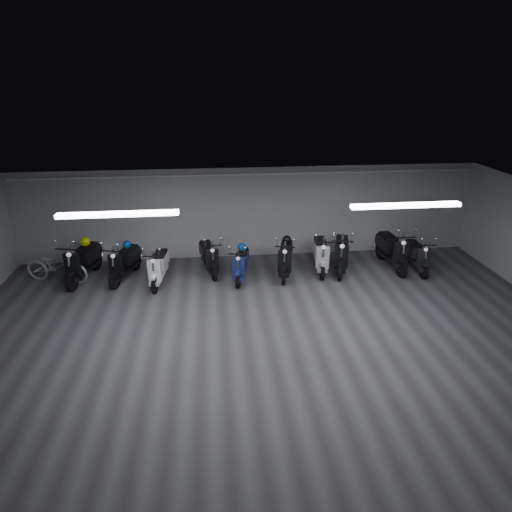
{
  "coord_description": "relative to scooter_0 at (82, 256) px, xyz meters",
  "views": [
    {
      "loc": [
        -1.08,
        -7.32,
        5.32
      ],
      "look_at": [
        -0.07,
        2.5,
        1.05
      ],
      "focal_mm": 29.59,
      "sensor_mm": 36.0,
      "label": 1
    }
  ],
  "objects": [
    {
      "name": "floor",
      "position": [
        4.75,
        -3.74,
        -0.74
      ],
      "size": [
        14.0,
        10.0,
        0.01
      ],
      "primitive_type": "cube",
      "color": "#3E3D40",
      "rests_on": "ground"
    },
    {
      "name": "ceiling",
      "position": [
        4.75,
        -3.74,
        2.07
      ],
      "size": [
        14.0,
        10.0,
        0.01
      ],
      "primitive_type": "cube",
      "color": "gray",
      "rests_on": "ground"
    },
    {
      "name": "back_wall",
      "position": [
        4.75,
        1.26,
        0.67
      ],
      "size": [
        14.0,
        0.01,
        2.8
      ],
      "primitive_type": "cube",
      "color": "#A1A1A4",
      "rests_on": "ground"
    },
    {
      "name": "fluor_strip_left",
      "position": [
        1.75,
        -2.74,
        2.01
      ],
      "size": [
        2.4,
        0.18,
        0.08
      ],
      "primitive_type": "cube",
      "color": "white",
      "rests_on": "ceiling"
    },
    {
      "name": "fluor_strip_right",
      "position": [
        7.75,
        -2.74,
        2.01
      ],
      "size": [
        2.4,
        0.18,
        0.08
      ],
      "primitive_type": "cube",
      "color": "white",
      "rests_on": "ceiling"
    },
    {
      "name": "conduit",
      "position": [
        4.75,
        1.18,
        1.89
      ],
      "size": [
        13.6,
        0.05,
        0.05
      ],
      "primitive_type": "cylinder",
      "rotation": [
        0.0,
        1.57,
        0.0
      ],
      "color": "white",
      "rests_on": "back_wall"
    },
    {
      "name": "scooter_0",
      "position": [
        0.0,
        0.0,
        0.0
      ],
      "size": [
        1.11,
        2.07,
        1.46
      ],
      "primitive_type": null,
      "rotation": [
        0.0,
        0.0,
        -0.24
      ],
      "color": "black",
      "rests_on": "floor"
    },
    {
      "name": "scooter_1",
      "position": [
        1.13,
        -0.07,
        -0.06
      ],
      "size": [
        1.13,
        1.9,
        1.34
      ],
      "primitive_type": null,
      "rotation": [
        0.0,
        0.0,
        -0.31
      ],
      "color": "black",
      "rests_on": "floor"
    },
    {
      "name": "scooter_2",
      "position": [
        2.1,
        -0.42,
        -0.09
      ],
      "size": [
        0.77,
        1.78,
        1.29
      ],
      "primitive_type": null,
      "rotation": [
        0.0,
        0.0,
        -0.12
      ],
      "color": "white",
      "rests_on": "floor"
    },
    {
      "name": "scooter_3",
      "position": [
        3.47,
        0.14,
        -0.09
      ],
      "size": [
        0.94,
        1.81,
        1.29
      ],
      "primitive_type": null,
      "rotation": [
        0.0,
        0.0,
        0.22
      ],
      "color": "black",
      "rests_on": "floor"
    },
    {
      "name": "scooter_4",
      "position": [
        4.35,
        -0.39,
        -0.13
      ],
      "size": [
        0.88,
        1.7,
        1.21
      ],
      "primitive_type": null,
      "rotation": [
        0.0,
        0.0,
        -0.22
      ],
      "color": "navy",
      "rests_on": "floor"
    },
    {
      "name": "scooter_5",
      "position": [
        5.64,
        -0.25,
        -0.05
      ],
      "size": [
        1.01,
        1.92,
        1.36
      ],
      "primitive_type": null,
      "rotation": [
        0.0,
        0.0,
        -0.23
      ],
      "color": "black",
      "rests_on": "floor"
    },
    {
      "name": "scooter_6",
      "position": [
        6.7,
        -0.06,
        -0.04
      ],
      "size": [
        0.88,
        1.92,
        1.38
      ],
      "primitive_type": null,
      "rotation": [
        0.0,
        0.0,
        -0.14
      ],
      "color": "#B9B9BD",
      "rests_on": "floor"
    },
    {
      "name": "scooter_7",
      "position": [
        7.28,
        -0.14,
        -0.01
      ],
      "size": [
        1.19,
        2.04,
        1.44
      ],
      "primitive_type": null,
      "rotation": [
        0.0,
        0.0,
        -0.3
      ],
      "color": "black",
      "rests_on": "floor"
    },
    {
      "name": "scooter_8",
      "position": [
        8.83,
        -0.09,
        0.01
      ],
      "size": [
        0.8,
        2.03,
        1.48
      ],
      "primitive_type": null,
      "rotation": [
        0.0,
        0.0,
        0.07
      ],
      "color": "black",
      "rests_on": "floor"
    },
    {
      "name": "scooter_9",
      "position": [
        9.48,
        -0.34,
        -0.11
      ],
      "size": [
        0.6,
        1.68,
        1.24
      ],
      "primitive_type": null,
      "rotation": [
        0.0,
        0.0,
        -0.02
      ],
      "color": "black",
      "rests_on": "floor"
    },
    {
      "name": "bicycle",
      "position": [
        -0.7,
        -0.06,
        -0.15
      ],
      "size": [
        1.91,
        1.11,
        1.17
      ],
      "primitive_type": "imported",
      "rotation": [
        0.0,
        0.0,
        1.29
      ],
      "color": "silver",
      "rests_on": "floor"
    },
    {
      "name": "helmet_0",
      "position": [
        5.7,
        0.0,
        0.24
      ],
      "size": [
        0.26,
        0.26,
        0.26
      ],
      "primitive_type": "sphere",
      "color": "black",
      "rests_on": "scooter_5"
    },
    {
      "name": "helmet_1",
      "position": [
        4.4,
        -0.17,
        0.14
      ],
      "size": [
        0.25,
        0.25,
        0.25
      ],
      "primitive_type": "sphere",
      "color": "#0E3D9B",
      "rests_on": "scooter_4"
    },
    {
      "name": "helmet_2",
      "position": [
        0.07,
        0.26,
        0.31
      ],
      "size": [
        0.28,
        0.28,
        0.28
      ],
      "primitive_type": "sphere",
      "color": "#B3C80B",
      "rests_on": "scooter_0"
    },
    {
      "name": "helmet_3",
      "position": [
        1.21,
        0.17,
        0.22
      ],
      "size": [
        0.23,
        0.23,
        0.23
      ],
      "primitive_type": "sphere",
      "color": "navy",
      "rests_on": "scooter_1"
    }
  ]
}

